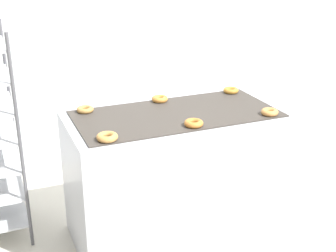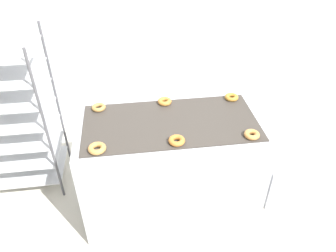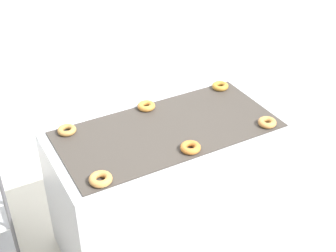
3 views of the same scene
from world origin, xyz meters
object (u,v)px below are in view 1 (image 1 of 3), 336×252
Objects in this scene: glaze_bin at (299,183)px; donut_far_center at (160,99)px; donut_near_left at (107,137)px; donut_far_right at (231,90)px; donut_far_left at (85,109)px; donut_near_right at (270,112)px; fryer_machine at (176,175)px; donut_near_center at (194,123)px.

donut_far_center reaches higher than glaze_bin.
donut_far_right is (1.13, 0.54, -0.00)m from donut_near_left.
donut_far_left reaches higher than glaze_bin.
donut_near_right is 1.25m from donut_far_left.
donut_far_left is (-1.62, 0.32, 0.74)m from glaze_bin.
donut_far_left is at bearing 90.72° from donut_near_left.
donut_near_left is 1.13m from donut_near_right.
donut_near_left is at bearing -172.41° from glaze_bin.
glaze_bin is 1.34m from donut_far_center.
donut_near_right reaches higher than donut_far_left.
donut_far_center is (-0.01, 0.28, 0.49)m from fryer_machine.
donut_near_left reaches higher than donut_far_left.
donut_far_right is at bearing 0.29° from donut_far_left.
donut_near_right is (0.56, -0.01, -0.00)m from donut_near_center.
donut_far_right is (0.59, -0.01, -0.00)m from donut_far_center.
fryer_machine is 11.67× the size of donut_near_left.
donut_near_right reaches higher than donut_far_right.
donut_far_center is (-0.02, 0.54, 0.00)m from donut_near_center.
glaze_bin is at bearing 7.59° from donut_near_left.
donut_far_right is at bearing -0.95° from donut_far_center.
donut_far_right reaches higher than glaze_bin.
donut_near_left and donut_far_center have the same top height.
donut_near_right is 0.98× the size of donut_far_center.
fryer_machine is 0.79m from donut_near_left.
donut_far_center is at bearing 91.89° from donut_near_center.
donut_far_center is at bearing 1.60° from donut_far_left.
donut_far_left is at bearing -179.71° from donut_far_right.
donut_far_right reaches higher than donut_far_left.
glaze_bin is at bearing -2.95° from fryer_machine.
glaze_bin is 1.30m from donut_near_center.
donut_near_right is 0.54m from donut_far_right.
donut_near_center is 0.54m from donut_far_center.
donut_near_left is 0.54m from donut_far_left.
donut_near_center is at bearing -137.01° from donut_far_right.
donut_far_right is at bearing 25.49° from donut_near_left.
donut_near_right is (1.13, 0.01, -0.00)m from donut_near_left.
donut_near_center is at bearing 179.41° from donut_near_right.
donut_far_left is (-0.57, 0.27, 0.49)m from fryer_machine.
donut_near_left is 1.26m from donut_far_right.
donut_near_center reaches higher than donut_far_left.
donut_near_center is at bearing -168.99° from glaze_bin.
donut_far_center reaches higher than donut_far_right.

